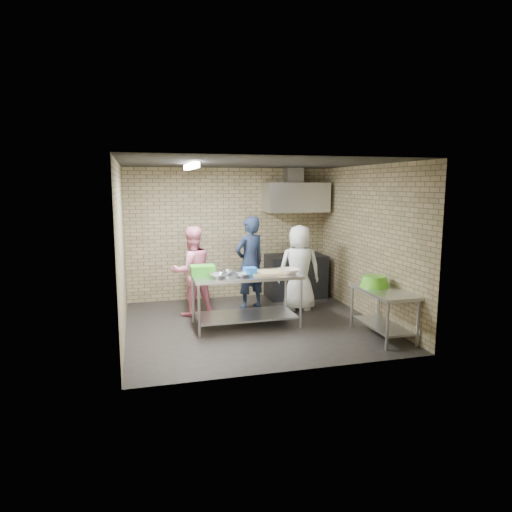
{
  "coord_description": "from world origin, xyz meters",
  "views": [
    {
      "loc": [
        -1.86,
        -7.16,
        2.35
      ],
      "look_at": [
        0.1,
        0.2,
        1.15
      ],
      "focal_mm": 31.65,
      "sensor_mm": 36.0,
      "label": 1
    }
  ],
  "objects_px": {
    "green_basin": "(375,281)",
    "prep_table": "(246,300)",
    "green_crate": "(203,270)",
    "stove": "(295,276)",
    "bottle_red": "(295,200)",
    "bottle_green": "(312,201)",
    "woman_white": "(299,268)",
    "man_navy": "(250,263)",
    "side_counter": "(383,313)",
    "blue_tub": "(250,271)",
    "woman_pink": "(192,271)"
  },
  "relations": [
    {
      "from": "stove",
      "to": "blue_tub",
      "type": "relative_size",
      "value": 6.09
    },
    {
      "from": "prep_table",
      "to": "stove",
      "type": "relative_size",
      "value": 1.48
    },
    {
      "from": "stove",
      "to": "bottle_red",
      "type": "distance_m",
      "value": 1.6
    },
    {
      "from": "blue_tub",
      "to": "woman_white",
      "type": "height_order",
      "value": "woman_white"
    },
    {
      "from": "bottle_red",
      "to": "woman_pink",
      "type": "distance_m",
      "value": 2.8
    },
    {
      "from": "green_basin",
      "to": "man_navy",
      "type": "bearing_deg",
      "value": 130.31
    },
    {
      "from": "green_basin",
      "to": "bottle_green",
      "type": "relative_size",
      "value": 3.07
    },
    {
      "from": "stove",
      "to": "blue_tub",
      "type": "height_order",
      "value": "blue_tub"
    },
    {
      "from": "prep_table",
      "to": "blue_tub",
      "type": "bearing_deg",
      "value": -63.43
    },
    {
      "from": "side_counter",
      "to": "stove",
      "type": "relative_size",
      "value": 1.0
    },
    {
      "from": "green_basin",
      "to": "man_navy",
      "type": "height_order",
      "value": "man_navy"
    },
    {
      "from": "green_basin",
      "to": "woman_pink",
      "type": "xyz_separation_m",
      "value": [
        -2.7,
        1.74,
        -0.02
      ]
    },
    {
      "from": "prep_table",
      "to": "bottle_red",
      "type": "xyz_separation_m",
      "value": [
        1.54,
        1.9,
        1.59
      ]
    },
    {
      "from": "green_crate",
      "to": "bottle_red",
      "type": "xyz_separation_m",
      "value": [
        2.24,
        1.78,
        1.06
      ]
    },
    {
      "from": "blue_tub",
      "to": "man_navy",
      "type": "bearing_deg",
      "value": 75.98
    },
    {
      "from": "bottle_red",
      "to": "woman_white",
      "type": "relative_size",
      "value": 0.11
    },
    {
      "from": "prep_table",
      "to": "side_counter",
      "type": "bearing_deg",
      "value": -29.33
    },
    {
      "from": "green_basin",
      "to": "woman_white",
      "type": "height_order",
      "value": "woman_white"
    },
    {
      "from": "woman_pink",
      "to": "prep_table",
      "type": "bearing_deg",
      "value": 116.76
    },
    {
      "from": "stove",
      "to": "woman_white",
      "type": "distance_m",
      "value": 1.06
    },
    {
      "from": "bottle_red",
      "to": "side_counter",
      "type": "bearing_deg",
      "value": -82.38
    },
    {
      "from": "green_basin",
      "to": "prep_table",
      "type": "bearing_deg",
      "value": 156.38
    },
    {
      "from": "woman_pink",
      "to": "green_basin",
      "type": "bearing_deg",
      "value": 132.98
    },
    {
      "from": "prep_table",
      "to": "green_crate",
      "type": "bearing_deg",
      "value": 170.27
    },
    {
      "from": "green_crate",
      "to": "blue_tub",
      "type": "height_order",
      "value": "green_crate"
    },
    {
      "from": "green_crate",
      "to": "man_navy",
      "type": "xyz_separation_m",
      "value": [
        1.03,
        0.91,
        -0.08
      ]
    },
    {
      "from": "green_basin",
      "to": "bottle_red",
      "type": "xyz_separation_m",
      "value": [
        -0.38,
        2.74,
        1.19
      ]
    },
    {
      "from": "side_counter",
      "to": "green_basin",
      "type": "relative_size",
      "value": 2.61
    },
    {
      "from": "side_counter",
      "to": "bottle_green",
      "type": "relative_size",
      "value": 8.0
    },
    {
      "from": "side_counter",
      "to": "bottle_red",
      "type": "distance_m",
      "value": 3.44
    },
    {
      "from": "man_navy",
      "to": "woman_white",
      "type": "bearing_deg",
      "value": 136.16
    },
    {
      "from": "bottle_green",
      "to": "woman_pink",
      "type": "bearing_deg",
      "value": -159.8
    },
    {
      "from": "man_navy",
      "to": "green_basin",
      "type": "bearing_deg",
      "value": 106.96
    },
    {
      "from": "stove",
      "to": "side_counter",
      "type": "bearing_deg",
      "value": -80.71
    },
    {
      "from": "blue_tub",
      "to": "green_basin",
      "type": "xyz_separation_m",
      "value": [
        1.87,
        -0.74,
        -0.12
      ]
    },
    {
      "from": "blue_tub",
      "to": "woman_white",
      "type": "relative_size",
      "value": 0.12
    },
    {
      "from": "green_crate",
      "to": "stove",
      "type": "bearing_deg",
      "value": 35.21
    },
    {
      "from": "bottle_green",
      "to": "woman_white",
      "type": "distance_m",
      "value": 1.85
    },
    {
      "from": "bottle_green",
      "to": "side_counter",
      "type": "bearing_deg",
      "value": -90.0
    },
    {
      "from": "bottle_red",
      "to": "bottle_green",
      "type": "relative_size",
      "value": 1.2
    },
    {
      "from": "side_counter",
      "to": "bottle_red",
      "type": "bearing_deg",
      "value": 97.62
    },
    {
      "from": "blue_tub",
      "to": "green_basin",
      "type": "distance_m",
      "value": 2.01
    },
    {
      "from": "side_counter",
      "to": "bottle_red",
      "type": "relative_size",
      "value": 6.67
    },
    {
      "from": "green_crate",
      "to": "woman_white",
      "type": "relative_size",
      "value": 0.24
    },
    {
      "from": "green_crate",
      "to": "prep_table",
      "type": "bearing_deg",
      "value": -9.73
    },
    {
      "from": "green_basin",
      "to": "woman_white",
      "type": "relative_size",
      "value": 0.28
    },
    {
      "from": "prep_table",
      "to": "bottle_green",
      "type": "height_order",
      "value": "bottle_green"
    },
    {
      "from": "stove",
      "to": "man_navy",
      "type": "bearing_deg",
      "value": -151.21
    },
    {
      "from": "man_navy",
      "to": "woman_pink",
      "type": "distance_m",
      "value": 1.13
    },
    {
      "from": "side_counter",
      "to": "green_crate",
      "type": "xyz_separation_m",
      "value": [
        -2.64,
        1.21,
        0.59
      ]
    }
  ]
}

